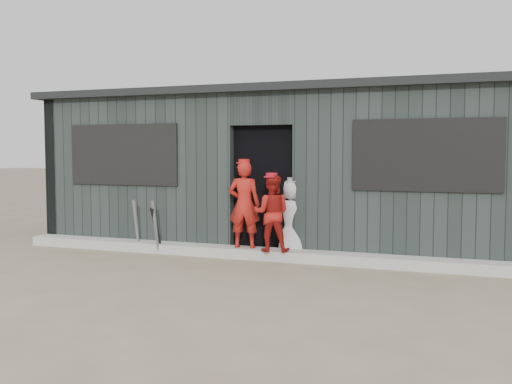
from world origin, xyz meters
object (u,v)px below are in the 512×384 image
at_px(bat_right, 157,230).
at_px(dugout, 289,169).
at_px(bat_mid, 156,227).
at_px(player_grey_back, 293,218).
at_px(bat_left, 136,225).
at_px(player_red_right, 272,213).
at_px(player_red_left, 244,204).

distance_m(bat_right, dugout, 2.61).
relative_size(bat_mid, bat_right, 1.12).
xyz_separation_m(bat_mid, bat_right, (-0.02, 0.06, -0.06)).
distance_m(bat_mid, player_grey_back, 2.13).
bearing_deg(bat_left, bat_mid, -18.69).
height_order(bat_right, player_red_right, player_red_right).
height_order(bat_mid, player_red_left, player_red_left).
xyz_separation_m(bat_mid, player_red_right, (1.88, 0.06, 0.28)).
relative_size(bat_left, player_grey_back, 0.71).
bearing_deg(player_grey_back, bat_right, 14.77).
xyz_separation_m(bat_left, bat_mid, (0.43, -0.15, 0.01)).
relative_size(bat_left, bat_mid, 0.99).
bearing_deg(player_grey_back, dugout, -68.33).
distance_m(bat_right, player_red_right, 1.92).
bearing_deg(dugout, bat_mid, -129.83).
xyz_separation_m(bat_mid, player_red_left, (1.39, 0.23, 0.38)).
bearing_deg(player_red_left, bat_mid, 0.01).
height_order(bat_right, player_grey_back, player_grey_back).
xyz_separation_m(bat_mid, dugout, (1.59, 1.90, 0.86)).
height_order(bat_mid, player_red_right, player_red_right).
bearing_deg(player_grey_back, player_red_left, 25.26).
xyz_separation_m(bat_right, player_grey_back, (2.08, 0.44, 0.22)).
bearing_deg(dugout, player_grey_back, -71.10).
height_order(bat_mid, player_grey_back, player_grey_back).
relative_size(bat_mid, player_red_right, 0.76).
bearing_deg(bat_mid, dugout, 50.17).
distance_m(bat_right, player_grey_back, 2.14).
relative_size(bat_right, player_red_left, 0.58).
height_order(player_red_left, player_red_right, player_red_left).
xyz_separation_m(bat_left, bat_right, (0.42, -0.08, -0.05)).
relative_size(bat_mid, player_grey_back, 0.72).
relative_size(bat_left, bat_right, 1.11).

